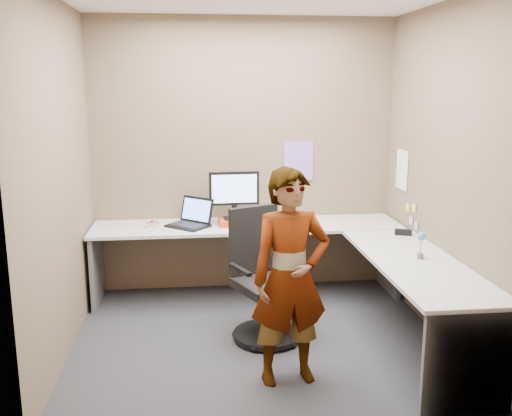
{
  "coord_description": "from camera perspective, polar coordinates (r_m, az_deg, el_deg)",
  "views": [
    {
      "loc": [
        -0.5,
        -4.34,
        2.05
      ],
      "look_at": [
        0.01,
        0.25,
        1.05
      ],
      "focal_mm": 40.0,
      "sensor_mm": 36.0,
      "label": 1
    }
  ],
  "objects": [
    {
      "name": "ground",
      "position": [
        4.83,
        0.27,
        -12.92
      ],
      "size": [
        3.0,
        3.0,
        0.0
      ],
      "primitive_type": "plane",
      "color": "#242428",
      "rests_on": "ground"
    },
    {
      "name": "calendar_purple",
      "position": [
        5.77,
        4.26,
        4.73
      ],
      "size": [
        0.3,
        0.01,
        0.4
      ],
      "primitive_type": "cube",
      "color": "#846BB7",
      "rests_on": "wall_back"
    },
    {
      "name": "origami",
      "position": [
        5.32,
        -1.36,
        -1.81
      ],
      "size": [
        0.1,
        0.1,
        0.06
      ],
      "primitive_type": "cone",
      "color": "white",
      "rests_on": "desk"
    },
    {
      "name": "sticky_note_c",
      "position": [
        5.36,
        15.7,
        -1.72
      ],
      "size": [
        0.01,
        0.07,
        0.07
      ],
      "primitive_type": "cube",
      "color": "pink",
      "rests_on": "wall_right"
    },
    {
      "name": "wall_left",
      "position": [
        4.51,
        -19.04,
        2.61
      ],
      "size": [
        0.0,
        2.7,
        2.7
      ],
      "primitive_type": "plane",
      "rotation": [
        1.57,
        0.0,
        1.57
      ],
      "color": "brown",
      "rests_on": "ground"
    },
    {
      "name": "monitor",
      "position": [
        5.43,
        -2.2,
        1.69
      ],
      "size": [
        0.48,
        0.15,
        0.45
      ],
      "rotation": [
        0.0,
        0.0,
        0.04
      ],
      "color": "black",
      "rests_on": "paper_ream"
    },
    {
      "name": "person",
      "position": [
        3.94,
        3.45,
        -6.94
      ],
      "size": [
        0.6,
        0.44,
        1.52
      ],
      "primitive_type": "imported",
      "rotation": [
        0.0,
        0.0,
        0.15
      ],
      "color": "#999399",
      "rests_on": "ground"
    },
    {
      "name": "office_chair",
      "position": [
        4.7,
        0.72,
        -7.88
      ],
      "size": [
        0.62,
        0.62,
        1.06
      ],
      "rotation": [
        0.0,
        0.0,
        0.43
      ],
      "color": "black",
      "rests_on": "ground"
    },
    {
      "name": "calendar_white",
      "position": [
        5.66,
        14.39,
        3.72
      ],
      "size": [
        0.01,
        0.28,
        0.38
      ],
      "primitive_type": "cube",
      "color": "white",
      "rests_on": "wall_right"
    },
    {
      "name": "paper_ream",
      "position": [
        5.48,
        -2.16,
        -1.4
      ],
      "size": [
        0.31,
        0.23,
        0.06
      ],
      "primitive_type": "cube",
      "rotation": [
        0.0,
        0.0,
        0.04
      ],
      "color": "red",
      "rests_on": "desk"
    },
    {
      "name": "sticky_note_b",
      "position": [
        5.47,
        15.25,
        -1.22
      ],
      "size": [
        0.01,
        0.07,
        0.07
      ],
      "primitive_type": "cube",
      "color": "pink",
      "rests_on": "wall_right"
    },
    {
      "name": "laptop",
      "position": [
        5.47,
        -6.43,
        -1.08
      ],
      "size": [
        0.48,
        0.47,
        0.26
      ],
      "rotation": [
        0.0,
        0.0,
        -0.72
      ],
      "color": "black",
      "rests_on": "desk"
    },
    {
      "name": "stapler",
      "position": [
        5.27,
        14.52,
        -2.36
      ],
      "size": [
        0.15,
        0.09,
        0.05
      ],
      "primitive_type": "cube",
      "rotation": [
        0.0,
        0.0,
        -0.35
      ],
      "color": "black",
      "rests_on": "desk"
    },
    {
      "name": "desk",
      "position": [
        5.03,
        4.73,
        -4.7
      ],
      "size": [
        2.98,
        2.58,
        0.73
      ],
      "color": "#B7B7B7",
      "rests_on": "ground"
    },
    {
      "name": "wall_back",
      "position": [
        5.7,
        -1.22,
        5.18
      ],
      "size": [
        3.0,
        0.0,
        3.0
      ],
      "primitive_type": "plane",
      "rotation": [
        1.57,
        0.0,
        0.0
      ],
      "color": "brown",
      "rests_on": "ground"
    },
    {
      "name": "sticky_note_a",
      "position": [
        5.39,
        15.52,
        0.0
      ],
      "size": [
        0.01,
        0.07,
        0.07
      ],
      "primitive_type": "cube",
      "color": "#F2E059",
      "rests_on": "wall_right"
    },
    {
      "name": "trackball_mouse",
      "position": [
        5.49,
        -10.31,
        -1.6
      ],
      "size": [
        0.12,
        0.08,
        0.07
      ],
      "color": "#B7B7BC",
      "rests_on": "desk"
    },
    {
      "name": "flower",
      "position": [
        4.58,
        16.19,
        -3.18
      ],
      "size": [
        0.07,
        0.07,
        0.22
      ],
      "color": "brown",
      "rests_on": "desk"
    },
    {
      "name": "wall_right",
      "position": [
        4.83,
        18.29,
        3.27
      ],
      "size": [
        0.0,
        2.7,
        2.7
      ],
      "primitive_type": "plane",
      "rotation": [
        1.57,
        0.0,
        -1.57
      ],
      "color": "brown",
      "rests_on": "ground"
    },
    {
      "name": "sticky_note_d",
      "position": [
        5.53,
        14.93,
        0.03
      ],
      "size": [
        0.01,
        0.07,
        0.07
      ],
      "primitive_type": "cube",
      "color": "#F2E059",
      "rests_on": "wall_right"
    }
  ]
}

